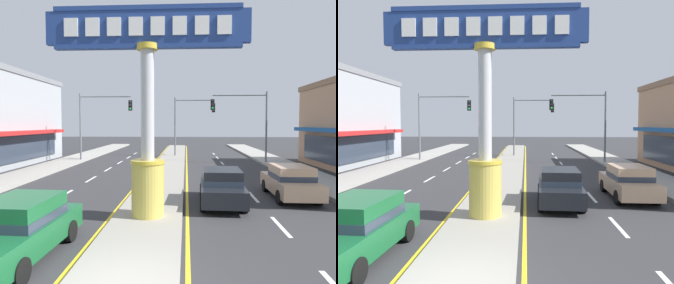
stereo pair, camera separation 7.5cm
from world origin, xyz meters
The scene contains 11 objects.
median_strip centered at (0.00, 18.00, 0.07)m, with size 2.48×52.00×0.14m, color gray.
sidewalk_left centered at (-9.23, 16.00, 0.09)m, with size 2.79×60.00×0.18m, color #9E9B93.
sidewalk_right centered at (9.23, 16.00, 0.09)m, with size 2.79×60.00×0.18m, color #9E9B93.
lane_markings centered at (0.00, 16.65, 0.00)m, with size 9.22×52.00×0.01m.
district_sign centered at (0.00, 5.34, 4.02)m, with size 7.15×1.23×7.40m.
traffic_light_left_side centered at (-6.48, 22.86, 4.25)m, with size 4.86×0.46×6.20m.
traffic_light_right_side centered at (6.48, 22.08, 4.25)m, with size 4.86×0.46×6.20m.
traffic_light_median_far centered at (1.72, 27.68, 4.19)m, with size 4.20×0.46×6.20m.
sedan_near_right_lane centered at (2.89, 7.73, 0.79)m, with size 1.97×4.37×1.53m.
sedan_far_right_lane centered at (6.19, 9.08, 0.79)m, with size 1.87×4.32×1.53m.
sedan_near_left_lane centered at (-2.89, 1.83, 0.79)m, with size 1.98×4.37×1.53m.
Camera 1 is at (1.37, -6.08, 3.44)m, focal length 34.63 mm.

